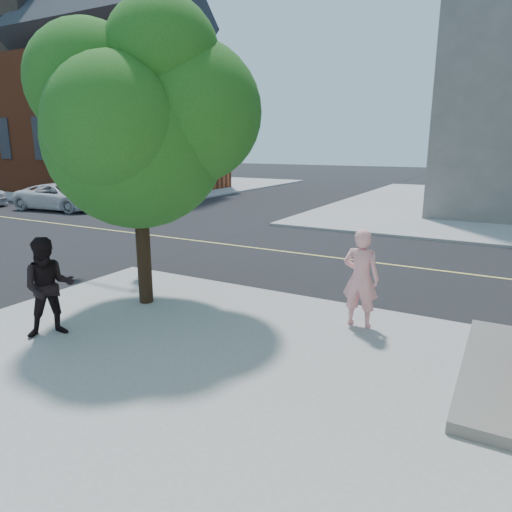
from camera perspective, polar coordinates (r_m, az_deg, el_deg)
The scene contains 11 objects.
ground at distance 13.78m, azimuth -12.02°, elevation -2.34°, with size 140.00×140.00×0.00m, color black.
road_ew at distance 17.30m, azimuth -2.25°, elevation 1.26°, with size 140.00×9.00×0.01m, color black.
road_ns at distance 17.80m, azimuth -25.54°, elevation 0.26°, with size 9.00×140.00×0.01m, color black.
sidewalk_nw at distance 44.85m, azimuth -16.39°, elevation 8.50°, with size 26.00×25.00×0.12m, color #979797.
church at distance 40.26m, azimuth -17.64°, elevation 18.04°, with size 15.20×12.00×14.40m.
office_block at distance 52.07m, azimuth -24.09°, elevation 18.55°, with size 12.00×14.08×18.00m.
man_on_phone at distance 9.46m, azimuth 12.87°, elevation -2.68°, with size 0.74×0.48×2.02m, color #FAA4AA.
pedestrian at distance 9.62m, azimuth -24.32°, elevation -3.54°, with size 0.94×0.73×1.94m, color black.
street_tree at distance 10.55m, azimuth -14.24°, elevation 16.49°, with size 4.91×4.46×6.52m.
signal_pole at distance 14.71m, azimuth -20.49°, elevation 11.39°, with size 3.52×0.40×3.97m.
car_a at distance 29.02m, azimuth -22.98°, elevation 6.77°, with size 2.52×5.47×1.52m, color silver.
Camera 1 is at (8.80, -9.92, 3.75)m, focal length 32.23 mm.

